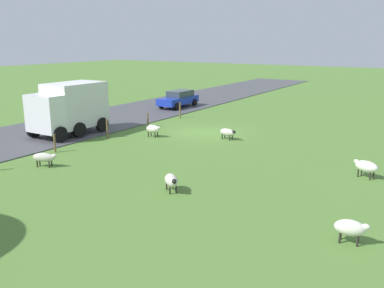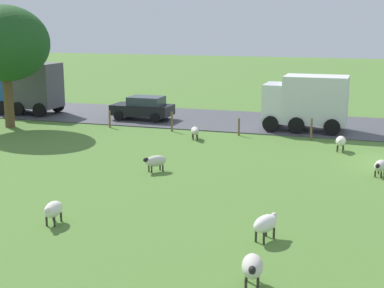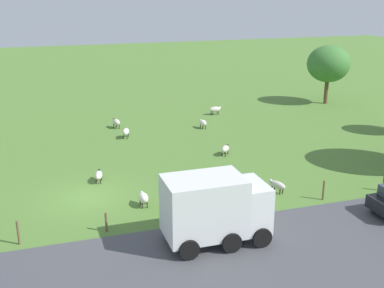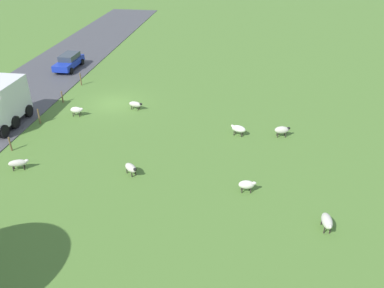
% 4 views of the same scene
% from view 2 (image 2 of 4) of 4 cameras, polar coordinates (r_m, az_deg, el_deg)
% --- Properties ---
extents(sheep_0, '(1.18, 0.73, 0.81)m').
position_cam_2_polar(sheep_0, '(14.43, 6.15, -12.28)').
color(sheep_0, beige).
rests_on(sheep_0, ground_plane).
extents(sheep_1, '(1.06, 0.61, 0.75)m').
position_cam_2_polar(sheep_1, '(19.09, -13.93, -6.48)').
color(sheep_1, silver).
rests_on(sheep_1, ground_plane).
extents(sheep_3, '(1.22, 0.85, 0.79)m').
position_cam_2_polar(sheep_3, '(17.34, 7.49, -8.03)').
color(sheep_3, white).
rests_on(sheep_3, ground_plane).
extents(sheep_4, '(1.09, 1.04, 0.73)m').
position_cam_2_polar(sheep_4, '(24.91, -3.74, -1.74)').
color(sheep_4, beige).
rests_on(sheep_4, ground_plane).
extents(sheep_5, '(1.08, 0.51, 0.78)m').
position_cam_2_polar(sheep_5, '(29.79, 14.88, 0.28)').
color(sheep_5, silver).
rests_on(sheep_5, ground_plane).
extents(sheep_6, '(1.26, 0.70, 0.69)m').
position_cam_2_polar(sheep_6, '(25.51, 18.59, -2.10)').
color(sheep_6, beige).
rests_on(sheep_6, ground_plane).
extents(sheep_7, '(1.29, 0.84, 0.70)m').
position_cam_2_polar(sheep_7, '(31.74, 0.30, 1.34)').
color(sheep_7, beige).
rests_on(sheep_7, ground_plane).
extents(tree_0, '(5.50, 5.50, 7.57)m').
position_cam_2_polar(tree_0, '(36.83, -18.51, 9.63)').
color(tree_0, brown).
rests_on(tree_0, ground_plane).
extents(fence_post_2, '(0.12, 0.12, 1.25)m').
position_cam_2_polar(fence_post_2, '(32.17, 12.03, 1.48)').
color(fence_post_2, brown).
rests_on(fence_post_2, ground_plane).
extents(fence_post_3, '(0.12, 0.12, 1.03)m').
position_cam_2_polar(fence_post_3, '(32.86, 4.79, 1.74)').
color(fence_post_3, brown).
rests_on(fence_post_3, ground_plane).
extents(fence_post_4, '(0.12, 0.12, 1.20)m').
position_cam_2_polar(fence_post_4, '(34.02, -2.06, 2.28)').
color(fence_post_4, brown).
rests_on(fence_post_4, ground_plane).
extents(fence_post_5, '(0.12, 0.12, 1.07)m').
position_cam_2_polar(fence_post_5, '(35.65, -8.37, 2.52)').
color(fence_post_5, brown).
rests_on(fence_post_5, ground_plane).
extents(truck_0, '(2.64, 4.36, 3.61)m').
position_cam_2_polar(truck_0, '(41.90, -16.11, 5.55)').
color(truck_0, '#1E4C99').
rests_on(truck_0, road_strip).
extents(truck_1, '(2.72, 4.93, 3.32)m').
position_cam_2_polar(truck_1, '(34.64, 11.58, 4.29)').
color(truck_1, white).
rests_on(truck_1, road_strip).
extents(car_1, '(2.15, 4.04, 1.57)m').
position_cam_2_polar(car_1, '(37.97, -4.97, 3.72)').
color(car_1, black).
rests_on(car_1, road_strip).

